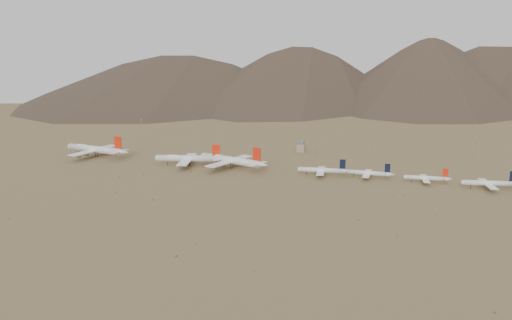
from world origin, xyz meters
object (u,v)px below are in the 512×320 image
(widebody_centre, at_px, (189,158))
(control_tower, at_px, (301,147))
(widebody_east, at_px, (231,160))
(narrowbody_a, at_px, (323,170))
(narrowbody_b, at_px, (369,173))
(widebody_west, at_px, (95,149))

(widebody_centre, xyz_separation_m, control_tower, (83.48, 98.51, -1.80))
(widebody_centre, bearing_deg, widebody_east, -10.69)
(narrowbody_a, xyz_separation_m, narrowbody_b, (38.79, 5.22, -0.48))
(widebody_centre, distance_m, narrowbody_b, 166.62)
(narrowbody_a, relative_size, control_tower, 3.81)
(widebody_west, relative_size, widebody_east, 1.06)
(narrowbody_a, height_order, control_tower, narrowbody_a)
(narrowbody_b, height_order, control_tower, narrowbody_b)
(widebody_centre, bearing_deg, narrowbody_a, -13.22)
(narrowbody_a, distance_m, narrowbody_b, 39.14)
(widebody_east, height_order, control_tower, widebody_east)
(widebody_west, relative_size, widebody_centre, 1.17)
(widebody_east, bearing_deg, widebody_centre, -159.38)
(widebody_west, relative_size, control_tower, 6.60)
(narrowbody_a, distance_m, control_tower, 103.00)
(widebody_centre, relative_size, narrowbody_a, 1.48)
(widebody_centre, height_order, narrowbody_b, widebody_centre)
(narrowbody_a, bearing_deg, widebody_east, 172.24)
(narrowbody_b, xyz_separation_m, control_tower, (-82.78, 87.91, 0.87))
(widebody_east, distance_m, narrowbody_a, 85.90)
(widebody_west, xyz_separation_m, narrowbody_a, (234.52, 2.81, -3.20))
(control_tower, bearing_deg, narrowbody_b, -46.72)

